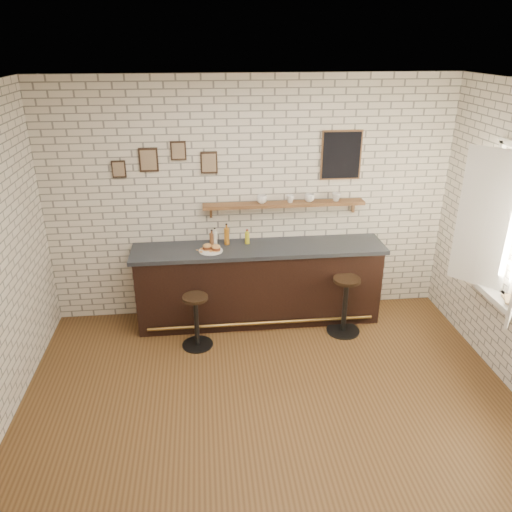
{
  "coord_description": "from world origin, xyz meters",
  "views": [
    {
      "loc": [
        -0.58,
        -3.89,
        3.36
      ],
      "look_at": [
        -0.06,
        0.9,
        1.24
      ],
      "focal_mm": 35.0,
      "sensor_mm": 36.0,
      "label": 1
    }
  ],
  "objects_px": {
    "bar_stool_left": "(196,319)",
    "book_upper": "(505,298)",
    "shelf_cup_a": "(262,199)",
    "shelf_cup_b": "(290,199)",
    "ciabatta_sandwich": "(212,247)",
    "sandwich_plate": "(211,251)",
    "bar_stool_right": "(345,303)",
    "book_lower": "(504,300)",
    "bar_counter": "(259,284)",
    "condiment_bottle_yellow": "(247,238)",
    "shelf_cup_d": "(336,197)",
    "bitters_bottle_brown": "(212,239)",
    "bitters_bottle_white": "(215,238)",
    "shelf_cup_c": "(309,198)",
    "bitters_bottle_amber": "(227,236)"
  },
  "relations": [
    {
      "from": "ciabatta_sandwich",
      "to": "bar_stool_left",
      "type": "bearing_deg",
      "value": -114.85
    },
    {
      "from": "condiment_bottle_yellow",
      "to": "bar_stool_left",
      "type": "relative_size",
      "value": 0.28
    },
    {
      "from": "bar_stool_left",
      "to": "shelf_cup_b",
      "type": "bearing_deg",
      "value": 31.5
    },
    {
      "from": "shelf_cup_b",
      "to": "shelf_cup_d",
      "type": "height_order",
      "value": "shelf_cup_d"
    },
    {
      "from": "bitters_bottle_amber",
      "to": "bar_stool_right",
      "type": "bearing_deg",
      "value": -21.69
    },
    {
      "from": "bitters_bottle_white",
      "to": "bar_stool_left",
      "type": "distance_m",
      "value": 1.03
    },
    {
      "from": "ciabatta_sandwich",
      "to": "sandwich_plate",
      "type": "bearing_deg",
      "value": 180.0
    },
    {
      "from": "shelf_cup_d",
      "to": "ciabatta_sandwich",
      "type": "bearing_deg",
      "value": -159.02
    },
    {
      "from": "bitters_bottle_white",
      "to": "book_lower",
      "type": "bearing_deg",
      "value": -29.42
    },
    {
      "from": "ciabatta_sandwich",
      "to": "shelf_cup_a",
      "type": "height_order",
      "value": "shelf_cup_a"
    },
    {
      "from": "bar_counter",
      "to": "book_lower",
      "type": "height_order",
      "value": "bar_counter"
    },
    {
      "from": "shelf_cup_c",
      "to": "bitters_bottle_amber",
      "type": "bearing_deg",
      "value": 93.2
    },
    {
      "from": "condiment_bottle_yellow",
      "to": "shelf_cup_d",
      "type": "distance_m",
      "value": 1.21
    },
    {
      "from": "bitters_bottle_brown",
      "to": "shelf_cup_d",
      "type": "distance_m",
      "value": 1.62
    },
    {
      "from": "bitters_bottle_brown",
      "to": "book_lower",
      "type": "distance_m",
      "value": 3.3
    },
    {
      "from": "ciabatta_sandwich",
      "to": "bar_stool_left",
      "type": "xyz_separation_m",
      "value": [
        -0.22,
        -0.47,
        -0.71
      ]
    },
    {
      "from": "bar_stool_right",
      "to": "ciabatta_sandwich",
      "type": "bearing_deg",
      "value": 167.39
    },
    {
      "from": "bitters_bottle_white",
      "to": "bar_stool_right",
      "type": "relative_size",
      "value": 0.3
    },
    {
      "from": "bar_stool_left",
      "to": "book_upper",
      "type": "distance_m",
      "value": 3.3
    },
    {
      "from": "shelf_cup_c",
      "to": "ciabatta_sandwich",
      "type": "bearing_deg",
      "value": 101.65
    },
    {
      "from": "bar_counter",
      "to": "sandwich_plate",
      "type": "xyz_separation_m",
      "value": [
        -0.59,
        -0.07,
        0.51
      ]
    },
    {
      "from": "bar_stool_right",
      "to": "book_lower",
      "type": "xyz_separation_m",
      "value": [
        1.31,
        -1.05,
        0.55
      ]
    },
    {
      "from": "bar_counter",
      "to": "shelf_cup_b",
      "type": "xyz_separation_m",
      "value": [
        0.41,
        0.2,
        1.04
      ]
    },
    {
      "from": "sandwich_plate",
      "to": "shelf_cup_c",
      "type": "relative_size",
      "value": 2.25
    },
    {
      "from": "bar_counter",
      "to": "book_lower",
      "type": "bearing_deg",
      "value": -32.54
    },
    {
      "from": "book_upper",
      "to": "sandwich_plate",
      "type": "bearing_deg",
      "value": -175.59
    },
    {
      "from": "book_upper",
      "to": "bar_counter",
      "type": "bearing_deg",
      "value": 177.7
    },
    {
      "from": "condiment_bottle_yellow",
      "to": "book_lower",
      "type": "distance_m",
      "value": 2.93
    },
    {
      "from": "shelf_cup_b",
      "to": "shelf_cup_d",
      "type": "xyz_separation_m",
      "value": [
        0.58,
        0.0,
        0.01
      ]
    },
    {
      "from": "ciabatta_sandwich",
      "to": "book_upper",
      "type": "height_order",
      "value": "ciabatta_sandwich"
    },
    {
      "from": "bar_stool_right",
      "to": "shelf_cup_a",
      "type": "bearing_deg",
      "value": 146.55
    },
    {
      "from": "bitters_bottle_amber",
      "to": "condiment_bottle_yellow",
      "type": "relative_size",
      "value": 1.47
    },
    {
      "from": "bar_stool_right",
      "to": "book_upper",
      "type": "height_order",
      "value": "book_upper"
    },
    {
      "from": "shelf_cup_d",
      "to": "shelf_cup_b",
      "type": "bearing_deg",
      "value": -168.89
    },
    {
      "from": "shelf_cup_a",
      "to": "shelf_cup_b",
      "type": "xyz_separation_m",
      "value": [
        0.35,
        0.0,
        -0.01
      ]
    },
    {
      "from": "bar_counter",
      "to": "bitters_bottle_brown",
      "type": "bearing_deg",
      "value": 167.32
    },
    {
      "from": "shelf_cup_a",
      "to": "bitters_bottle_white",
      "type": "bearing_deg",
      "value": 159.2
    },
    {
      "from": "bar_stool_left",
      "to": "book_upper",
      "type": "bearing_deg",
      "value": -16.92
    },
    {
      "from": "bitters_bottle_brown",
      "to": "book_upper",
      "type": "relative_size",
      "value": 0.86
    },
    {
      "from": "bar_stool_right",
      "to": "bitters_bottle_brown",
      "type": "bearing_deg",
      "value": 160.63
    },
    {
      "from": "ciabatta_sandwich",
      "to": "bar_stool_right",
      "type": "height_order",
      "value": "ciabatta_sandwich"
    },
    {
      "from": "bar_counter",
      "to": "book_upper",
      "type": "bearing_deg",
      "value": -32.63
    },
    {
      "from": "bar_counter",
      "to": "book_upper",
      "type": "xyz_separation_m",
      "value": [
        2.31,
        -1.48,
        0.45
      ]
    },
    {
      "from": "shelf_cup_d",
      "to": "shelf_cup_c",
      "type": "bearing_deg",
      "value": -168.89
    },
    {
      "from": "shelf_cup_c",
      "to": "book_upper",
      "type": "distance_m",
      "value": 2.44
    },
    {
      "from": "bitters_bottle_brown",
      "to": "bar_stool_left",
      "type": "xyz_separation_m",
      "value": [
        -0.23,
        -0.66,
        -0.74
      ]
    },
    {
      "from": "bar_stool_right",
      "to": "shelf_cup_b",
      "type": "distance_m",
      "value": 1.44
    },
    {
      "from": "bitters_bottle_brown",
      "to": "bar_stool_right",
      "type": "bearing_deg",
      "value": -19.37
    },
    {
      "from": "shelf_cup_c",
      "to": "shelf_cup_a",
      "type": "bearing_deg",
      "value": 89.13
    },
    {
      "from": "book_lower",
      "to": "book_upper",
      "type": "bearing_deg",
      "value": -77.34
    }
  ]
}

